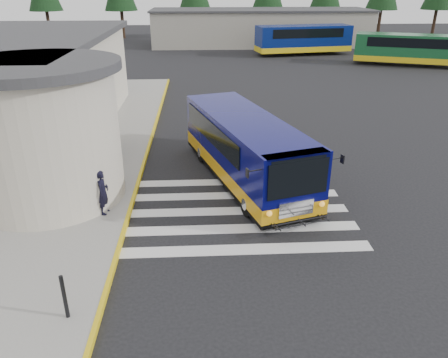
{
  "coord_description": "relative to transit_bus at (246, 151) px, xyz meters",
  "views": [
    {
      "loc": [
        -1.53,
        -14.1,
        7.3
      ],
      "look_at": [
        -0.79,
        -0.5,
        1.1
      ],
      "focal_mm": 35.0,
      "sensor_mm": 36.0,
      "label": 1
    }
  ],
  "objects": [
    {
      "name": "pedestrian_a",
      "position": [
        -5.01,
        -2.75,
        -0.3
      ],
      "size": [
        0.43,
        0.6,
        1.55
      ],
      "primitive_type": "imported",
      "rotation": [
        0.0,
        0.0,
        1.46
      ],
      "color": "black",
      "rests_on": "sidewalk"
    },
    {
      "name": "crosswalk",
      "position": [
        -0.68,
        -2.61,
        -1.22
      ],
      "size": [
        8.0,
        5.35,
        0.01
      ],
      "color": "silver",
      "rests_on": "ground"
    },
    {
      "name": "station_building",
      "position": [
        -11.02,
        5.1,
        1.35
      ],
      "size": [
        12.7,
        18.7,
        4.8
      ],
      "color": "#B3AB98",
      "rests_on": "ground"
    },
    {
      "name": "transit_bus",
      "position": [
        0.0,
        0.0,
        0.0
      ],
      "size": [
        5.1,
        9.3,
        2.55
      ],
      "rotation": [
        0.0,
        0.0,
        0.29
      ],
      "color": "#06084E",
      "rests_on": "ground"
    },
    {
      "name": "ground",
      "position": [
        -0.18,
        -1.81,
        -1.22
      ],
      "size": [
        140.0,
        140.0,
        0.0
      ],
      "primitive_type": "plane",
      "color": "black",
      "rests_on": "ground"
    },
    {
      "name": "sidewalk",
      "position": [
        -9.18,
        2.19,
        -1.15
      ],
      "size": [
        10.0,
        34.0,
        0.15
      ],
      "primitive_type": "cube",
      "color": "gray",
      "rests_on": "ground"
    },
    {
      "name": "bollard",
      "position": [
        -4.92,
        -7.78,
        -0.5
      ],
      "size": [
        0.09,
        0.09,
        1.15
      ],
      "primitive_type": "cylinder",
      "color": "black",
      "rests_on": "sidewalk"
    },
    {
      "name": "depot_building",
      "position": [
        5.82,
        40.19,
        0.88
      ],
      "size": [
        26.4,
        8.4,
        4.2
      ],
      "color": "gray",
      "rests_on": "ground"
    },
    {
      "name": "curb_strip",
      "position": [
        -4.23,
        2.19,
        -1.14
      ],
      "size": [
        0.12,
        34.0,
        0.16
      ],
      "primitive_type": "cube",
      "color": "gold",
      "rests_on": "ground"
    },
    {
      "name": "far_bus_b",
      "position": [
        17.67,
        25.19,
        0.35
      ],
      "size": [
        9.65,
        5.88,
        2.41
      ],
      "rotation": [
        0.0,
        0.0,
        1.19
      ],
      "color": "#154F29",
      "rests_on": "ground"
    },
    {
      "name": "pedestrian_b",
      "position": [
        -7.52,
        -2.44,
        -0.2
      ],
      "size": [
        0.69,
        0.87,
        1.75
      ],
      "primitive_type": "imported",
      "rotation": [
        0.0,
        0.0,
        -1.53
      ],
      "color": "black",
      "rests_on": "sidewalk"
    },
    {
      "name": "far_bus_a",
      "position": [
        9.39,
        32.13,
        0.46
      ],
      "size": [
        10.38,
        4.46,
        2.59
      ],
      "rotation": [
        0.0,
        0.0,
        1.74
      ],
      "color": "#07185A",
      "rests_on": "ground"
    }
  ]
}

